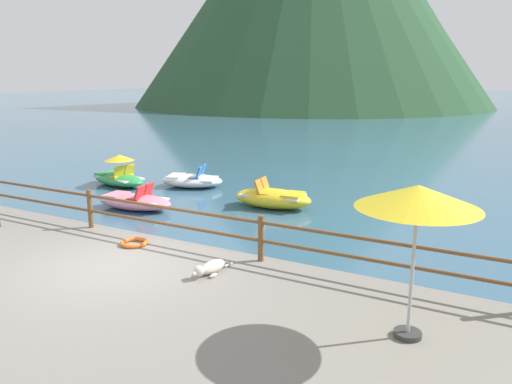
{
  "coord_description": "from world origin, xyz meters",
  "views": [
    {
      "loc": [
        6.9,
        -6.9,
        4.08
      ],
      "look_at": [
        0.38,
        5.0,
        0.9
      ],
      "focal_mm": 35.14,
      "sensor_mm": 36.0,
      "label": 1
    }
  ],
  "objects_px": {
    "dog_resting": "(210,268)",
    "pedal_boat_0": "(134,201)",
    "pedal_boat_2": "(118,176)",
    "beach_umbrella": "(418,199)",
    "life_ring": "(134,243)",
    "pedal_boat_1": "(192,180)",
    "pedal_boat_3": "(273,198)"
  },
  "relations": [
    {
      "from": "dog_resting",
      "to": "pedal_boat_1",
      "type": "xyz_separation_m",
      "value": [
        -5.85,
        7.49,
        -0.27
      ]
    },
    {
      "from": "pedal_boat_2",
      "to": "dog_resting",
      "type": "bearing_deg",
      "value": -37.11
    },
    {
      "from": "pedal_boat_1",
      "to": "pedal_boat_0",
      "type": "bearing_deg",
      "value": -84.92
    },
    {
      "from": "beach_umbrella",
      "to": "dog_resting",
      "type": "height_order",
      "value": "beach_umbrella"
    },
    {
      "from": "life_ring",
      "to": "pedal_boat_1",
      "type": "distance_m",
      "value": 7.72
    },
    {
      "from": "pedal_boat_2",
      "to": "pedal_boat_3",
      "type": "height_order",
      "value": "pedal_boat_2"
    },
    {
      "from": "dog_resting",
      "to": "pedal_boat_0",
      "type": "height_order",
      "value": "pedal_boat_0"
    },
    {
      "from": "life_ring",
      "to": "pedal_boat_0",
      "type": "bearing_deg",
      "value": 132.08
    },
    {
      "from": "beach_umbrella",
      "to": "pedal_boat_0",
      "type": "relative_size",
      "value": 0.85
    },
    {
      "from": "pedal_boat_0",
      "to": "pedal_boat_3",
      "type": "bearing_deg",
      "value": 30.82
    },
    {
      "from": "life_ring",
      "to": "pedal_boat_0",
      "type": "relative_size",
      "value": 0.23
    },
    {
      "from": "beach_umbrella",
      "to": "life_ring",
      "type": "bearing_deg",
      "value": 169.4
    },
    {
      "from": "dog_resting",
      "to": "life_ring",
      "type": "bearing_deg",
      "value": 166.49
    },
    {
      "from": "dog_resting",
      "to": "pedal_boat_0",
      "type": "xyz_separation_m",
      "value": [
        -5.54,
        4.04,
        -0.27
      ]
    },
    {
      "from": "pedal_boat_0",
      "to": "pedal_boat_1",
      "type": "xyz_separation_m",
      "value": [
        -0.31,
        3.45,
        -0.0
      ]
    },
    {
      "from": "pedal_boat_1",
      "to": "dog_resting",
      "type": "bearing_deg",
      "value": -52.02
    },
    {
      "from": "dog_resting",
      "to": "pedal_boat_3",
      "type": "xyz_separation_m",
      "value": [
        -1.82,
        6.26,
        -0.21
      ]
    },
    {
      "from": "pedal_boat_2",
      "to": "pedal_boat_3",
      "type": "bearing_deg",
      "value": -0.92
    },
    {
      "from": "pedal_boat_0",
      "to": "pedal_boat_3",
      "type": "xyz_separation_m",
      "value": [
        3.72,
        2.22,
        0.06
      ]
    },
    {
      "from": "beach_umbrella",
      "to": "dog_resting",
      "type": "xyz_separation_m",
      "value": [
        -3.8,
        0.58,
        -1.92
      ]
    },
    {
      "from": "pedal_boat_2",
      "to": "pedal_boat_3",
      "type": "xyz_separation_m",
      "value": [
        6.59,
        -0.11,
        -0.05
      ]
    },
    {
      "from": "dog_resting",
      "to": "pedal_boat_0",
      "type": "distance_m",
      "value": 6.86
    },
    {
      "from": "life_ring",
      "to": "pedal_boat_3",
      "type": "height_order",
      "value": "pedal_boat_3"
    },
    {
      "from": "pedal_boat_2",
      "to": "pedal_boat_3",
      "type": "distance_m",
      "value": 6.59
    },
    {
      "from": "pedal_boat_2",
      "to": "pedal_boat_3",
      "type": "relative_size",
      "value": 1.03
    },
    {
      "from": "beach_umbrella",
      "to": "pedal_boat_0",
      "type": "bearing_deg",
      "value": 153.67
    },
    {
      "from": "life_ring",
      "to": "pedal_boat_0",
      "type": "height_order",
      "value": "pedal_boat_0"
    },
    {
      "from": "pedal_boat_0",
      "to": "life_ring",
      "type": "bearing_deg",
      "value": -47.92
    },
    {
      "from": "pedal_boat_3",
      "to": "pedal_boat_2",
      "type": "bearing_deg",
      "value": 179.08
    },
    {
      "from": "pedal_boat_1",
      "to": "beach_umbrella",
      "type": "bearing_deg",
      "value": -39.92
    },
    {
      "from": "beach_umbrella",
      "to": "pedal_boat_1",
      "type": "relative_size",
      "value": 0.86
    },
    {
      "from": "dog_resting",
      "to": "life_ring",
      "type": "relative_size",
      "value": 1.76
    }
  ]
}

